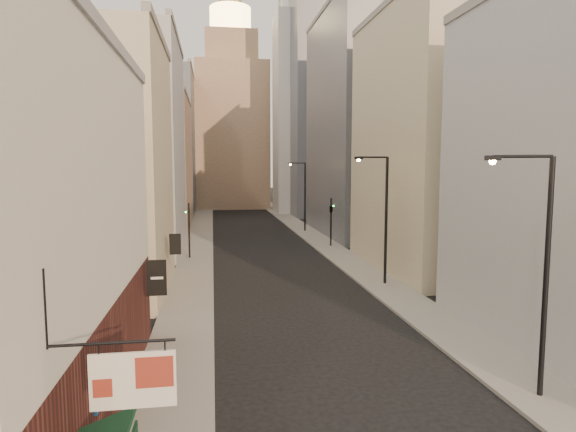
# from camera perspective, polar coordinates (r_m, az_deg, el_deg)

# --- Properties ---
(sidewalk_left) EXTENTS (3.00, 140.00, 0.15)m
(sidewalk_left) POSITION_cam_1_polar(r_m,az_deg,el_deg) (61.62, -10.28, -1.76)
(sidewalk_left) COLOR gray
(sidewalk_left) RESTS_ON ground
(sidewalk_right) EXTENTS (3.00, 140.00, 0.15)m
(sidewalk_right) POSITION_cam_1_polar(r_m,az_deg,el_deg) (62.65, 1.69, -1.54)
(sidewalk_right) COLOR gray
(sidewalk_right) RESTS_ON ground
(near_building_left) EXTENTS (8.30, 23.04, 12.30)m
(near_building_left) POSITION_cam_1_polar(r_m,az_deg,el_deg) (16.37, -30.48, -2.50)
(near_building_left) COLOR #5A2B25
(near_building_left) RESTS_ON ground
(left_bldg_beige) EXTENTS (8.00, 12.00, 16.00)m
(left_bldg_beige) POSITION_cam_1_polar(r_m,az_deg,el_deg) (32.83, -21.40, 5.18)
(left_bldg_beige) COLOR tan
(left_bldg_beige) RESTS_ON ground
(left_bldg_grey) EXTENTS (8.00, 16.00, 20.00)m
(left_bldg_grey) POSITION_cam_1_polar(r_m,az_deg,el_deg) (48.61, -17.41, 7.77)
(left_bldg_grey) COLOR #A4A3A9
(left_bldg_grey) RESTS_ON ground
(left_bldg_tan) EXTENTS (8.00, 18.00, 17.00)m
(left_bldg_tan) POSITION_cam_1_polar(r_m,az_deg,el_deg) (66.44, -15.09, 5.97)
(left_bldg_tan) COLOR #8D6C51
(left_bldg_tan) RESTS_ON ground
(left_bldg_wingrid) EXTENTS (8.00, 20.00, 24.00)m
(left_bldg_wingrid) POSITION_cam_1_polar(r_m,az_deg,el_deg) (86.43, -13.73, 8.26)
(left_bldg_wingrid) COLOR gray
(left_bldg_wingrid) RESTS_ON ground
(right_bldg_beige) EXTENTS (8.00, 16.00, 20.00)m
(right_bldg_beige) POSITION_cam_1_polar(r_m,az_deg,el_deg) (39.89, 16.42, 8.28)
(right_bldg_beige) COLOR tan
(right_bldg_beige) RESTS_ON ground
(right_bldg_wingrid) EXTENTS (8.00, 20.00, 26.00)m
(right_bldg_wingrid) POSITION_cam_1_polar(r_m,az_deg,el_deg) (58.77, 8.01, 10.54)
(right_bldg_wingrid) COLOR gray
(right_bldg_wingrid) RESTS_ON ground
(highrise) EXTENTS (21.00, 23.00, 51.20)m
(highrise) POSITION_cam_1_polar(r_m,az_deg,el_deg) (88.88, 6.52, 17.20)
(highrise) COLOR gray
(highrise) RESTS_ON ground
(clock_tower) EXTENTS (14.00, 14.00, 44.90)m
(clock_tower) POSITION_cam_1_polar(r_m,az_deg,el_deg) (98.60, -6.71, 11.35)
(clock_tower) COLOR #8D6C51
(clock_tower) RESTS_ON ground
(white_tower) EXTENTS (8.00, 8.00, 41.50)m
(white_tower) POSITION_cam_1_polar(r_m,az_deg,el_deg) (86.02, 1.19, 12.85)
(white_tower) COLOR silver
(white_tower) RESTS_ON ground
(streetlamp_near) EXTENTS (2.14, 0.97, 8.57)m
(streetlamp_near) POSITION_cam_1_polar(r_m,az_deg,el_deg) (18.74, 27.70, -4.87)
(streetlamp_near) COLOR black
(streetlamp_near) RESTS_ON ground
(streetlamp_mid) EXTENTS (2.32, 0.41, 8.85)m
(streetlamp_mid) POSITION_cam_1_polar(r_m,az_deg,el_deg) (33.35, 11.19, 0.41)
(streetlamp_mid) COLOR black
(streetlamp_mid) RESTS_ON ground
(streetlamp_far) EXTENTS (2.27, 0.47, 8.66)m
(streetlamp_far) POSITION_cam_1_polar(r_m,az_deg,el_deg) (59.87, 1.82, 2.79)
(streetlamp_far) COLOR black
(streetlamp_far) RESTS_ON ground
(traffic_light_left) EXTENTS (0.58, 0.50, 5.00)m
(traffic_light_left) POSITION_cam_1_polar(r_m,az_deg,el_deg) (43.15, -11.67, -0.46)
(traffic_light_left) COLOR black
(traffic_light_left) RESTS_ON ground
(traffic_light_right) EXTENTS (0.65, 0.64, 5.00)m
(traffic_light_right) POSITION_cam_1_polar(r_m,az_deg,el_deg) (48.70, 5.13, 0.74)
(traffic_light_right) COLOR black
(traffic_light_right) RESTS_ON ground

